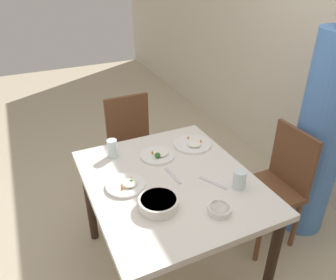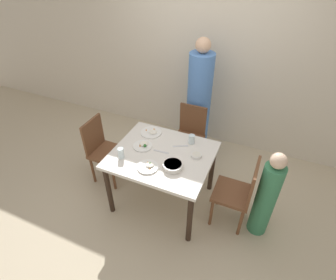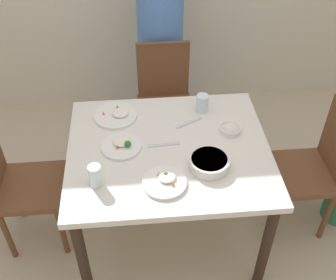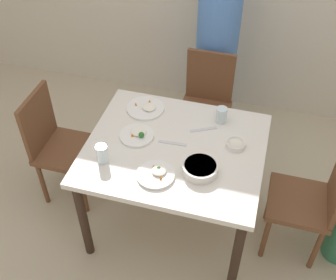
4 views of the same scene
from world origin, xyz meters
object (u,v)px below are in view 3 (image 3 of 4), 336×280
at_px(chair_child_spot, 313,167).
at_px(glass_water_tall, 202,103).
at_px(person_adult, 161,39).
at_px(bowl_curry, 209,162).
at_px(plate_rice_adult, 165,182).
at_px(chair_adult_spot, 165,100).

xyz_separation_m(chair_child_spot, glass_water_tall, (-0.66, 0.28, 0.32)).
xyz_separation_m(person_adult, bowl_curry, (0.15, -1.32, -0.02)).
distance_m(person_adult, bowl_curry, 1.33).
relative_size(plate_rice_adult, glass_water_tall, 2.07).
relative_size(bowl_curry, plate_rice_adult, 0.95).
height_order(person_adult, bowl_curry, person_adult).
bearing_deg(chair_adult_spot, chair_child_spot, -42.34).
relative_size(chair_child_spot, person_adult, 0.52).
bearing_deg(bowl_curry, glass_water_tall, 85.69).
distance_m(bowl_curry, plate_rice_adult, 0.26).
xyz_separation_m(chair_adult_spot, person_adult, (0.00, 0.34, 0.31)).
bearing_deg(chair_child_spot, glass_water_tall, -113.24).
bearing_deg(chair_child_spot, plate_rice_adult, -72.30).
distance_m(chair_adult_spot, glass_water_tall, 0.62).
bearing_deg(chair_adult_spot, bowl_curry, -81.09).
bearing_deg(chair_adult_spot, glass_water_tall, -68.91).
bearing_deg(bowl_curry, plate_rice_adult, -157.51).
distance_m(plate_rice_adult, glass_water_tall, 0.65).
distance_m(chair_adult_spot, plate_rice_adult, 1.12).
relative_size(person_adult, plate_rice_adult, 7.69).
xyz_separation_m(bowl_curry, plate_rice_adult, (-0.24, -0.10, -0.02)).
relative_size(person_adult, glass_water_tall, 15.93).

